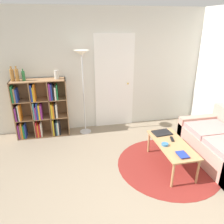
{
  "coord_description": "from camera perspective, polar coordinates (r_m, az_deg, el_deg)",
  "views": [
    {
      "loc": [
        -0.81,
        -1.88,
        2.29
      ],
      "look_at": [
        -0.08,
        1.53,
        0.85
      ],
      "focal_mm": 35.0,
      "sensor_mm": 36.0,
      "label": 1
    }
  ],
  "objects": [
    {
      "name": "floor_lamp",
      "position": [
        4.49,
        -7.82,
        12.44
      ],
      "size": [
        0.31,
        0.31,
        1.79
      ],
      "color": "#B7B7BC",
      "rests_on": "ground_plane"
    },
    {
      "name": "vase_on_shelf",
      "position": [
        4.59,
        -14.29,
        9.46
      ],
      "size": [
        0.09,
        0.09,
        0.18
      ],
      "color": "#B7B2A8",
      "rests_on": "bookshelf"
    },
    {
      "name": "bowl",
      "position": [
        3.66,
        13.66,
        -8.21
      ],
      "size": [
        0.11,
        0.11,
        0.04
      ],
      "color": "teal",
      "rests_on": "coffee_table"
    },
    {
      "name": "wall_back",
      "position": [
        4.87,
        -2.11,
        10.53
      ],
      "size": [
        7.5,
        0.11,
        2.6
      ],
      "color": "silver",
      "rests_on": "ground_plane"
    },
    {
      "name": "ground_plane",
      "position": [
        3.07,
        8.35,
        -26.1
      ],
      "size": [
        14.0,
        14.0,
        0.0
      ],
      "primitive_type": "plane",
      "color": "gray"
    },
    {
      "name": "laptop",
      "position": [
        4.03,
        12.9,
        -5.3
      ],
      "size": [
        0.34,
        0.26,
        0.02
      ],
      "color": "black",
      "rests_on": "coffee_table"
    },
    {
      "name": "bottle_middle",
      "position": [
        4.65,
        -23.57,
        8.89
      ],
      "size": [
        0.07,
        0.07,
        0.29
      ],
      "color": "olive",
      "rests_on": "bookshelf"
    },
    {
      "name": "bookshelf",
      "position": [
        4.83,
        -18.21,
        0.57
      ],
      "size": [
        1.08,
        0.34,
        1.23
      ],
      "color": "#936B47",
      "rests_on": "ground_plane"
    },
    {
      "name": "remote",
      "position": [
        3.86,
        15.41,
        -6.83
      ],
      "size": [
        0.08,
        0.16,
        0.02
      ],
      "color": "black",
      "rests_on": "coffee_table"
    },
    {
      "name": "bottle_right",
      "position": [
        4.63,
        -22.13,
        8.75
      ],
      "size": [
        0.06,
        0.06,
        0.23
      ],
      "color": "#236633",
      "rests_on": "bookshelf"
    },
    {
      "name": "bottle_left",
      "position": [
        4.68,
        -24.65,
        8.78
      ],
      "size": [
        0.07,
        0.07,
        0.29
      ],
      "color": "olive",
      "rests_on": "bookshelf"
    },
    {
      "name": "book_stack_on_table",
      "position": [
        3.48,
        17.96,
        -10.54
      ],
      "size": [
        0.16,
        0.2,
        0.03
      ],
      "color": "#B21E23",
      "rests_on": "coffee_table"
    },
    {
      "name": "rug",
      "position": [
        4.01,
        14.4,
        -13.17
      ],
      "size": [
        1.74,
        1.74,
        0.01
      ],
      "color": "maroon",
      "rests_on": "ground_plane"
    },
    {
      "name": "coffee_table",
      "position": [
        3.78,
        15.32,
        -8.52
      ],
      "size": [
        0.49,
        1.05,
        0.44
      ],
      "color": "#AD7F51",
      "rests_on": "ground_plane"
    }
  ]
}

